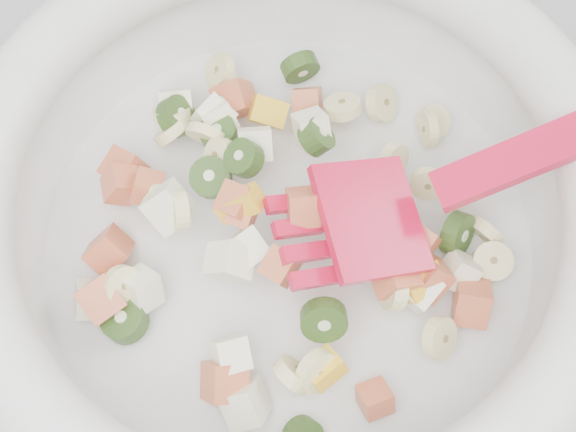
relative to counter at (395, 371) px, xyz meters
name	(u,v)px	position (x,y,z in m)	size (l,w,h in m)	color
counter	(395,371)	(0.00, 0.00, 0.00)	(2.00, 0.60, 0.90)	#A5A6AB
mixing_bowl	(289,207)	(-0.13, 0.01, 0.51)	(0.50, 0.39, 0.15)	silver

